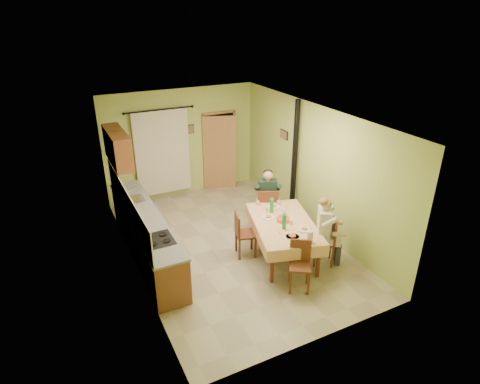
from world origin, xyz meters
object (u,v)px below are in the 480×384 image
chair_far (267,217)px  man_right (326,224)px  chair_near (299,275)px  dining_table (283,239)px  man_far (267,193)px  stove_flue (293,176)px  chair_left (245,242)px  chair_right (324,250)px

chair_far → man_right: bearing=-53.8°
chair_near → dining_table: bearing=-74.5°
man_far → stove_flue: (0.88, 0.31, 0.15)m
stove_flue → chair_far: bearing=-160.0°
man_right → man_far: bearing=41.5°
chair_near → man_far: 2.29m
chair_near → man_right: 1.15m
dining_table → man_far: man_far is taller
chair_left → stove_flue: bearing=134.4°
dining_table → chair_near: chair_near is taller
dining_table → chair_right: size_ratio=2.29×
stove_flue → chair_right: bearing=-105.7°
man_right → stove_flue: bearing=15.1°
chair_left → man_far: man_far is taller
chair_near → chair_right: (0.88, 0.46, 0.00)m
chair_far → stove_flue: 1.19m
dining_table → man_far: 1.23m
chair_far → man_far: size_ratio=0.74×
chair_far → man_far: 0.59m
dining_table → man_right: man_right is taller
chair_left → man_right: bearing=67.5°
dining_table → stove_flue: (1.13, 1.40, 0.65)m
chair_right → man_right: 0.59m
dining_table → chair_far: (0.25, 1.08, -0.09)m
chair_near → stove_flue: size_ratio=0.33×
stove_flue → chair_left: bearing=-149.9°
dining_table → stove_flue: size_ratio=0.78×
chair_far → man_right: (0.31, -1.66, 0.59)m
dining_table → chair_right: bearing=-29.8°
chair_left → chair_near: bearing=29.2°
dining_table → chair_near: bearing=-90.5°
chair_left → stove_flue: stove_flue is taller
man_right → chair_left: bearing=84.3°
dining_table → chair_far: 1.11m
chair_left → stove_flue: 2.22m
man_far → man_right: same height
chair_right → chair_left: bearing=84.4°
man_right → stove_flue: 2.06m
dining_table → man_right: (0.56, -0.58, 0.50)m
dining_table → man_far: (0.26, 1.09, 0.50)m
man_right → stove_flue: stove_flue is taller
chair_near → stove_flue: stove_flue is taller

